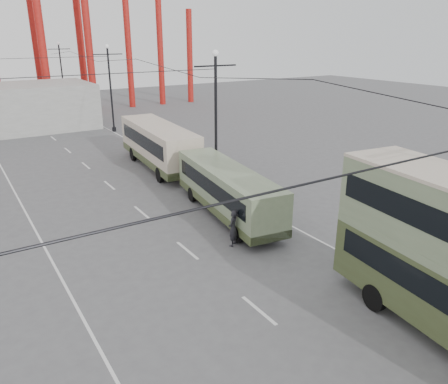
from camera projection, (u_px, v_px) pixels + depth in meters
ground at (355, 361)px, 14.49m from camera, size 160.00×160.00×0.00m
road_markings at (122, 194)px, 29.70m from camera, size 12.52×120.00×0.01m
lamp_post_mid at (216, 120)px, 30.03m from camera, size 3.20×0.44×9.32m
lamp_post_far at (111, 89)px, 47.50m from camera, size 3.20×0.44×9.32m
lamp_post_distant at (62, 75)px, 64.98m from camera, size 3.20×0.44×9.32m
single_decker_green at (227, 190)px, 25.66m from camera, size 3.73×10.55×2.92m
single_decker_cream at (159, 144)px, 35.02m from camera, size 3.72×11.39×3.48m
pedestrian at (233, 228)px, 22.15m from camera, size 0.84×0.79×1.93m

